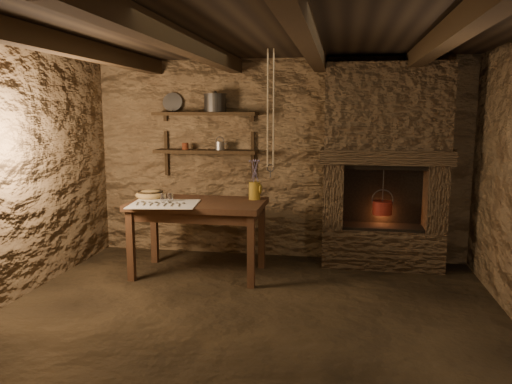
% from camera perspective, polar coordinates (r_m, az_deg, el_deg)
% --- Properties ---
extents(floor, '(4.50, 4.50, 0.00)m').
position_cam_1_polar(floor, '(4.43, -1.09, -14.34)').
color(floor, black).
rests_on(floor, ground).
extents(back_wall, '(4.50, 0.04, 2.40)m').
position_cam_1_polar(back_wall, '(6.07, 2.47, 3.73)').
color(back_wall, '#4C3824').
rests_on(back_wall, floor).
extents(front_wall, '(4.50, 0.04, 2.40)m').
position_cam_1_polar(front_wall, '(2.21, -11.10, -5.73)').
color(front_wall, '#4C3824').
rests_on(front_wall, floor).
extents(left_wall, '(0.04, 4.00, 2.40)m').
position_cam_1_polar(left_wall, '(5.04, -27.12, 1.67)').
color(left_wall, '#4C3824').
rests_on(left_wall, floor).
extents(ceiling, '(4.50, 4.00, 0.04)m').
position_cam_1_polar(ceiling, '(4.12, -1.19, 17.98)').
color(ceiling, black).
rests_on(ceiling, back_wall).
extents(beam_far_left, '(0.14, 3.95, 0.16)m').
position_cam_1_polar(beam_far_left, '(4.63, -20.42, 15.31)').
color(beam_far_left, black).
rests_on(beam_far_left, ceiling).
extents(beam_mid_left, '(0.14, 3.95, 0.16)m').
position_cam_1_polar(beam_mid_left, '(4.23, -8.13, 16.42)').
color(beam_mid_left, black).
rests_on(beam_mid_left, ceiling).
extents(beam_mid_right, '(0.14, 3.95, 0.16)m').
position_cam_1_polar(beam_mid_right, '(4.04, 6.09, 16.81)').
color(beam_mid_right, black).
rests_on(beam_mid_right, ceiling).
extents(beam_far_right, '(0.14, 3.95, 0.16)m').
position_cam_1_polar(beam_far_right, '(4.10, 20.78, 16.19)').
color(beam_far_right, black).
rests_on(beam_far_right, ceiling).
extents(shelf_lower, '(1.25, 0.30, 0.04)m').
position_cam_1_polar(shelf_lower, '(6.08, -5.72, 4.64)').
color(shelf_lower, black).
rests_on(shelf_lower, back_wall).
extents(shelf_upper, '(1.25, 0.30, 0.04)m').
position_cam_1_polar(shelf_upper, '(6.06, -5.79, 8.89)').
color(shelf_upper, black).
rests_on(shelf_upper, back_wall).
extents(hearth, '(1.43, 0.51, 2.30)m').
position_cam_1_polar(hearth, '(5.81, 14.51, 3.47)').
color(hearth, '#392A1C').
rests_on(hearth, floor).
extents(work_table, '(1.43, 0.82, 0.82)m').
position_cam_1_polar(work_table, '(5.50, -6.56, -4.92)').
color(work_table, '#382113').
rests_on(work_table, floor).
extents(linen_cloth, '(0.76, 0.64, 0.01)m').
position_cam_1_polar(linen_cloth, '(5.29, -10.47, -1.36)').
color(linen_cloth, silver).
rests_on(linen_cloth, work_table).
extents(pewter_cutlery_row, '(0.60, 0.30, 0.01)m').
position_cam_1_polar(pewter_cutlery_row, '(5.27, -10.56, -1.29)').
color(pewter_cutlery_row, gray).
rests_on(pewter_cutlery_row, linen_cloth).
extents(drinking_glasses, '(0.22, 0.07, 0.09)m').
position_cam_1_polar(drinking_glasses, '(5.40, -9.78, -0.61)').
color(drinking_glasses, silver).
rests_on(drinking_glasses, linen_cloth).
extents(stoneware_jug, '(0.15, 0.15, 0.45)m').
position_cam_1_polar(stoneware_jug, '(5.48, -0.14, 1.13)').
color(stoneware_jug, '#A88020').
rests_on(stoneware_jug, work_table).
extents(wooden_bowl, '(0.41, 0.41, 0.12)m').
position_cam_1_polar(wooden_bowl, '(5.69, -11.98, -0.33)').
color(wooden_bowl, '#A28146').
rests_on(wooden_bowl, work_table).
extents(iron_stockpot, '(0.26, 0.26, 0.20)m').
position_cam_1_polar(iron_stockpot, '(6.03, -4.68, 10.03)').
color(iron_stockpot, '#2F2D2A').
rests_on(iron_stockpot, shelf_upper).
extents(tin_pan, '(0.25, 0.14, 0.24)m').
position_cam_1_polar(tin_pan, '(6.29, -9.51, 10.08)').
color(tin_pan, '#A3A39E').
rests_on(tin_pan, shelf_upper).
extents(small_kettle, '(0.18, 0.16, 0.16)m').
position_cam_1_polar(small_kettle, '(6.03, -4.15, 5.30)').
color(small_kettle, '#A3A39E').
rests_on(small_kettle, shelf_lower).
extents(rusty_tin, '(0.09, 0.09, 0.08)m').
position_cam_1_polar(rusty_tin, '(6.15, -8.09, 5.20)').
color(rusty_tin, '#552111').
rests_on(rusty_tin, shelf_lower).
extents(red_pot, '(0.27, 0.27, 0.54)m').
position_cam_1_polar(red_pot, '(5.83, 14.24, -1.65)').
color(red_pot, maroon).
rests_on(red_pot, hearth).
extents(hanging_ropes, '(0.08, 0.08, 1.20)m').
position_cam_1_polar(hanging_ropes, '(5.10, 1.68, 9.48)').
color(hanging_ropes, tan).
rests_on(hanging_ropes, ceiling).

